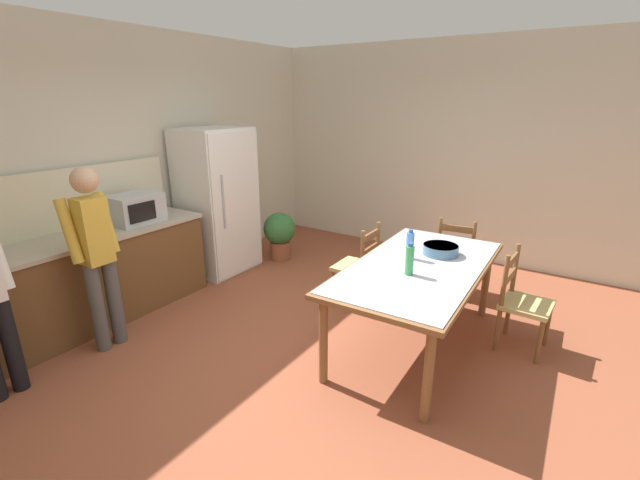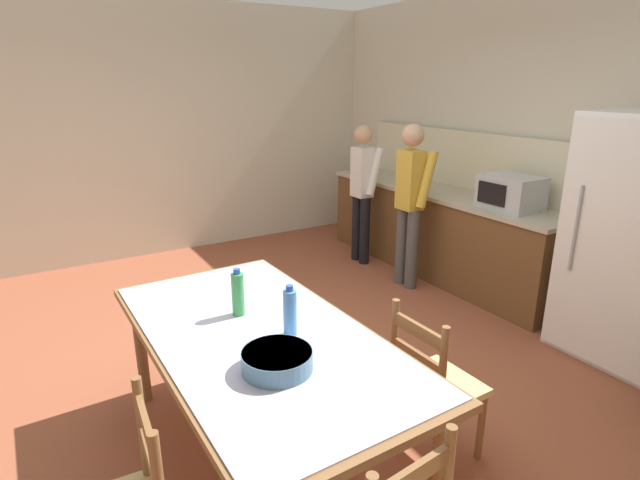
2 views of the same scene
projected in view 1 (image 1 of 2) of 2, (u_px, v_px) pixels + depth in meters
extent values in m
plane|color=brown|center=(317.00, 357.00, 3.74)|extent=(8.32, 8.32, 0.00)
cube|color=beige|center=(114.00, 166.00, 4.67)|extent=(6.52, 0.12, 2.90)
cube|color=beige|center=(448.00, 152.00, 5.87)|extent=(0.12, 5.20, 2.90)
cube|color=brown|center=(56.00, 293.00, 3.96)|extent=(3.01, 0.62, 0.87)
cube|color=#B2A893|center=(46.00, 247.00, 3.81)|extent=(3.05, 0.66, 0.04)
cube|color=beige|center=(22.00, 208.00, 3.87)|extent=(3.01, 0.03, 0.60)
cube|color=white|center=(217.00, 201.00, 5.41)|extent=(0.83, 0.68, 1.82)
cube|color=white|center=(237.00, 205.00, 5.23)|extent=(0.79, 0.02, 1.74)
cylinder|color=#A5AAB2|center=(223.00, 202.00, 4.99)|extent=(0.02, 0.02, 0.64)
cube|color=#B2B7BC|center=(135.00, 208.00, 4.47)|extent=(0.50, 0.38, 0.30)
cube|color=black|center=(143.00, 212.00, 4.33)|extent=(0.30, 0.01, 0.19)
cylinder|color=brown|center=(428.00, 376.00, 2.89)|extent=(0.07, 0.07, 0.74)
cylinder|color=brown|center=(486.00, 283.00, 4.35)|extent=(0.07, 0.07, 0.74)
cylinder|color=brown|center=(323.00, 341.00, 3.30)|extent=(0.07, 0.07, 0.74)
cylinder|color=brown|center=(408.00, 266.00, 4.76)|extent=(0.07, 0.07, 0.74)
cube|color=brown|center=(419.00, 268.00, 3.70)|extent=(2.03, 1.08, 0.04)
cube|color=#B7B2CC|center=(419.00, 265.00, 3.70)|extent=(1.95, 1.03, 0.01)
cylinder|color=green|center=(409.00, 261.00, 3.45)|extent=(0.07, 0.07, 0.24)
cylinder|color=#2D51B2|center=(411.00, 245.00, 3.41)|extent=(0.04, 0.04, 0.03)
cylinder|color=#4C8ED6|center=(410.00, 246.00, 3.80)|extent=(0.07, 0.07, 0.24)
cylinder|color=#2D51B2|center=(411.00, 231.00, 3.76)|extent=(0.04, 0.04, 0.03)
cylinder|color=slate|center=(440.00, 250.00, 3.92)|extent=(0.32, 0.32, 0.09)
cylinder|color=slate|center=(441.00, 246.00, 3.91)|extent=(0.31, 0.31, 0.02)
cylinder|color=brown|center=(349.00, 277.00, 4.90)|extent=(0.04, 0.04, 0.41)
cylinder|color=brown|center=(333.00, 288.00, 4.61)|extent=(0.04, 0.04, 0.41)
cylinder|color=brown|center=(376.00, 283.00, 4.72)|extent=(0.04, 0.04, 0.41)
cylinder|color=brown|center=(361.00, 296.00, 4.44)|extent=(0.04, 0.04, 0.41)
cube|color=tan|center=(355.00, 267.00, 4.59)|extent=(0.43, 0.41, 0.04)
cylinder|color=brown|center=(378.00, 243.00, 4.57)|extent=(0.04, 0.04, 0.46)
cylinder|color=brown|center=(362.00, 253.00, 4.29)|extent=(0.04, 0.04, 0.46)
cube|color=brown|center=(371.00, 236.00, 4.39)|extent=(0.36, 0.03, 0.07)
cube|color=brown|center=(370.00, 250.00, 4.44)|extent=(0.36, 0.03, 0.07)
cylinder|color=brown|center=(473.00, 273.00, 5.02)|extent=(0.04, 0.04, 0.41)
cylinder|color=brown|center=(442.00, 267.00, 5.17)|extent=(0.04, 0.04, 0.41)
cylinder|color=brown|center=(468.00, 283.00, 4.73)|extent=(0.04, 0.04, 0.41)
cylinder|color=brown|center=(436.00, 277.00, 4.89)|extent=(0.04, 0.04, 0.41)
cube|color=tan|center=(457.00, 257.00, 4.88)|extent=(0.44, 0.46, 0.04)
cylinder|color=brown|center=(473.00, 243.00, 4.58)|extent=(0.04, 0.04, 0.46)
cylinder|color=brown|center=(439.00, 238.00, 4.74)|extent=(0.04, 0.04, 0.46)
cube|color=brown|center=(457.00, 229.00, 4.62)|extent=(0.06, 0.36, 0.07)
cube|color=brown|center=(456.00, 242.00, 4.67)|extent=(0.06, 0.36, 0.07)
cylinder|color=brown|center=(539.00, 342.00, 3.58)|extent=(0.04, 0.04, 0.41)
cylinder|color=brown|center=(548.00, 325.00, 3.86)|extent=(0.04, 0.04, 0.41)
cylinder|color=brown|center=(497.00, 330.00, 3.78)|extent=(0.04, 0.04, 0.41)
cylinder|color=brown|center=(508.00, 314.00, 4.05)|extent=(0.04, 0.04, 0.41)
cube|color=tan|center=(527.00, 305.00, 3.75)|extent=(0.44, 0.42, 0.04)
cylinder|color=brown|center=(505.00, 281.00, 3.63)|extent=(0.04, 0.04, 0.46)
cylinder|color=brown|center=(515.00, 268.00, 3.90)|extent=(0.04, 0.04, 0.46)
cube|color=brown|center=(512.00, 260.00, 3.72)|extent=(0.36, 0.05, 0.07)
cube|color=brown|center=(510.00, 276.00, 3.77)|extent=(0.36, 0.05, 0.07)
cylinder|color=black|center=(11.00, 345.00, 3.22)|extent=(0.12, 0.12, 0.77)
cylinder|color=#4C4C4C|center=(98.00, 308.00, 3.74)|extent=(0.12, 0.12, 0.81)
cylinder|color=#4C4C4C|center=(115.00, 302.00, 3.86)|extent=(0.12, 0.12, 0.81)
cube|color=gold|center=(93.00, 231.00, 3.58)|extent=(0.23, 0.19, 0.57)
sphere|color=tan|center=(84.00, 180.00, 3.45)|extent=(0.22, 0.22, 0.22)
cylinder|color=gold|center=(69.00, 231.00, 3.48)|extent=(0.09, 0.22, 0.55)
cylinder|color=gold|center=(106.00, 222.00, 3.73)|extent=(0.09, 0.22, 0.55)
cylinder|color=brown|center=(280.00, 250.00, 5.98)|extent=(0.28, 0.28, 0.26)
sphere|color=#337038|center=(279.00, 229.00, 5.88)|extent=(0.44, 0.44, 0.44)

